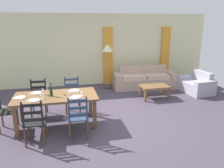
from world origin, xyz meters
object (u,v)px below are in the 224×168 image
Objects in this scene: wine_glass_near_right at (82,91)px; coffee_table at (155,88)px; couch at (144,80)px; armchair_upholstered at (197,85)px; wine_bottle at (51,91)px; dining_table at (56,99)px; dining_chair_near_left at (34,122)px; wine_glass_near_left at (42,94)px; standing_lamp at (107,50)px; dining_chair_near_right at (78,117)px; dining_chair_head_west at (5,110)px; wine_glass_far_left at (43,90)px; coffee_cup_primary at (71,93)px; dining_chair_far_left at (39,98)px; dining_chair_far_right at (72,95)px.

coffee_table is (2.45, 1.42, -0.51)m from wine_glass_near_right.
armchair_upholstered is at bearing -30.71° from couch.
wine_bottle is 5.14m from armchair_upholstered.
dining_table is 0.89m from dining_chair_near_left.
dining_chair_near_left reaches higher than wine_glass_near_left.
wine_glass_near_left is 0.18× the size of coffee_table.
coffee_table is 2.15m from standing_lamp.
dining_chair_head_west is (-1.59, 0.73, 0.00)m from dining_chair_near_right.
coffee_table is (3.34, 1.12, -0.51)m from wine_glass_far_left.
couch is 1.88× the size of armchair_upholstered.
dining_chair_head_west is (-1.14, 0.01, -0.19)m from dining_table.
wine_glass_far_left is at bearing 161.13° from coffee_cup_primary.
dining_chair_head_west reaches higher than wine_glass_far_left.
coffee_cup_primary is (0.64, 0.09, -0.07)m from wine_glass_near_left.
dining_chair_near_left is 10.67× the size of coffee_cup_primary.
coffee_cup_primary is at bearing -117.91° from standing_lamp.
standing_lamp is (1.89, 2.70, 0.54)m from wine_bottle.
couch is at bearing 38.32° from dining_table.
standing_lamp is at bearing 67.03° from wine_glass_near_right.
wine_glass_near_right is at bearing -14.11° from dining_table.
armchair_upholstered is (4.16, 1.68, -0.61)m from wine_glass_near_right.
dining_chair_far_left is 3.55m from coffee_table.
dining_chair_head_west is 6.09m from armchair_upholstered.
dining_chair_far_right and dining_chair_head_west have the same top height.
coffee_cup_primary is (0.44, -0.03, -0.07)m from wine_bottle.
armchair_upholstered is at bearing 15.23° from wine_glass_far_left.
standing_lamp is (2.09, 2.52, 0.55)m from wine_glass_far_left.
couch is at bearing 45.95° from wine_glass_near_right.
wine_glass_near_left is (0.13, 0.61, 0.38)m from dining_chair_near_left.
coffee_cup_primary is at bearing 8.08° from wine_glass_near_left.
wine_glass_near_left is at bearing -152.45° from dining_table.
dining_table is 0.39m from wine_glass_far_left.
dining_chair_far_left reaches higher than armchair_upholstered.
dining_chair_near_right is at bearing -130.07° from couch.
wine_glass_near_left is at bearing -126.89° from dining_chair_far_right.
dining_chair_far_right is (0.41, 0.78, -0.19)m from dining_table.
dining_chair_near_right is at bearing -152.42° from armchair_upholstered.
dining_chair_near_left is 4.02m from coffee_table.
wine_glass_near_left is 0.31m from wine_glass_far_left.
dining_chair_near_left is at bearing -101.73° from wine_glass_near_left.
wine_glass_near_right is 3.12m from standing_lamp.
couch is at bearing 149.29° from armchair_upholstered.
couch is 1.87m from armchair_upholstered.
wine_glass_near_right reaches higher than dining_table.
couch is at bearing 42.29° from coffee_cup_primary.
standing_lamp is (2.21, 3.44, 0.93)m from dining_chair_near_left.
dining_table is at bearing 27.55° from wine_glass_near_left.
coffee_cup_primary is 0.05× the size of standing_lamp.
dining_chair_near_right reaches higher than wine_glass_near_left.
wine_bottle reaches higher than wine_glass_near_right.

